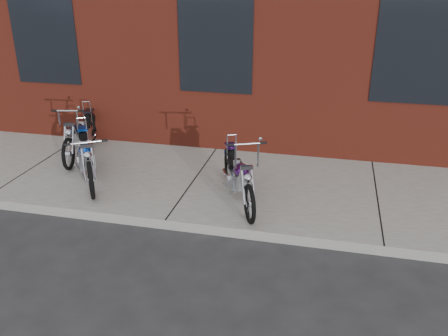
# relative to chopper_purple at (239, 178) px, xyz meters

# --- Properties ---
(ground) EXTENTS (120.00, 120.00, 0.00)m
(ground) POSITION_rel_chopper_purple_xyz_m (-0.88, -0.91, -0.51)
(ground) COLOR #252528
(ground) RESTS_ON ground
(sidewalk) EXTENTS (22.00, 3.00, 0.15)m
(sidewalk) POSITION_rel_chopper_purple_xyz_m (-0.88, 0.59, -0.43)
(sidewalk) COLOR slate
(sidewalk) RESTS_ON ground
(chopper_purple) EXTENTS (0.88, 1.86, 1.12)m
(chopper_purple) POSITION_rel_chopper_purple_xyz_m (0.00, 0.00, 0.00)
(chopper_purple) COLOR black
(chopper_purple) RESTS_ON sidewalk
(chopper_blue) EXTENTS (1.20, 1.83, 0.91)m
(chopper_blue) POSITION_rel_chopper_purple_xyz_m (-2.65, 0.18, 0.02)
(chopper_blue) COLOR black
(chopper_blue) RESTS_ON sidewalk
(chopper_third) EXTENTS (0.63, 2.01, 1.04)m
(chopper_third) POSITION_rel_chopper_purple_xyz_m (-3.34, 1.23, 0.01)
(chopper_third) COLOR black
(chopper_third) RESTS_ON sidewalk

